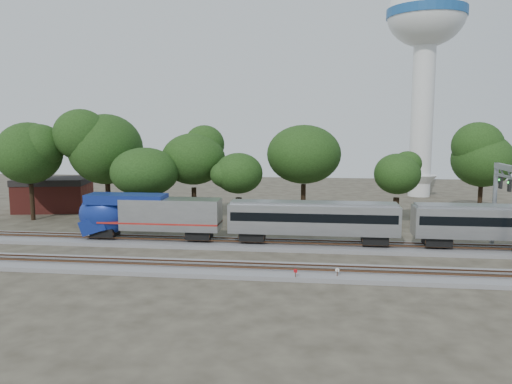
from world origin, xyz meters
TOP-DOWN VIEW (x-y plane):
  - ground at (0.00, 0.00)m, footprint 160.00×160.00m
  - track_far at (0.00, 6.00)m, footprint 160.00×5.00m
  - track_near at (0.00, -4.00)m, footprint 160.00×5.00m
  - switch_stand_red at (5.32, -6.23)m, footprint 0.34×0.17m
  - switch_stand_white at (8.91, -5.53)m, footprint 0.35×0.13m
  - switch_lever at (7.88, -5.24)m, footprint 0.57×0.45m
  - water_tower at (26.47, 49.00)m, footprint 14.27×14.27m
  - signal_gantry at (26.73, 6.00)m, footprint 0.65×7.66m
  - brick_building at (-34.16, 25.49)m, footprint 11.95×9.41m
  - tree_0 at (-32.96, 17.51)m, footprint 9.68×9.68m
  - tree_1 at (-23.11, 20.84)m, footprint 10.12×10.12m
  - tree_2 at (-15.68, 15.70)m, footprint 7.33×7.33m
  - tree_3 at (-10.05, 19.85)m, footprint 8.86×8.86m
  - tree_4 at (-3.26, 17.01)m, footprint 7.19×7.19m
  - tree_5 at (5.19, 23.13)m, footprint 9.43×9.43m
  - tree_6 at (17.73, 19.98)m, footprint 7.06×7.06m
  - tree_7 at (30.86, 27.46)m, footprint 8.54×8.54m

SIDE VIEW (x-z plane):
  - ground at x=0.00m, z-range 0.00..0.00m
  - switch_lever at x=7.88m, z-range 0.00..0.30m
  - track_far at x=0.00m, z-range -0.16..0.57m
  - track_near at x=0.00m, z-range -0.16..0.57m
  - switch_stand_red at x=5.32m, z-range 0.15..1.27m
  - switch_stand_white at x=8.91m, z-range 0.16..1.28m
  - brick_building at x=-34.16m, z-range 0.02..5.19m
  - signal_gantry at x=26.73m, z-range 2.13..11.44m
  - tree_6 at x=17.73m, z-range 1.94..11.90m
  - tree_4 at x=-3.26m, z-range 1.98..12.12m
  - tree_2 at x=-15.68m, z-range 2.02..12.36m
  - tree_7 at x=30.86m, z-range 2.37..14.41m
  - tree_3 at x=-10.05m, z-range 2.46..14.95m
  - tree_5 at x=5.19m, z-range 2.62..15.92m
  - tree_0 at x=-32.96m, z-range 2.69..16.33m
  - tree_1 at x=-23.11m, z-range 2.81..17.08m
  - water_tower at x=26.47m, z-range 9.51..49.02m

